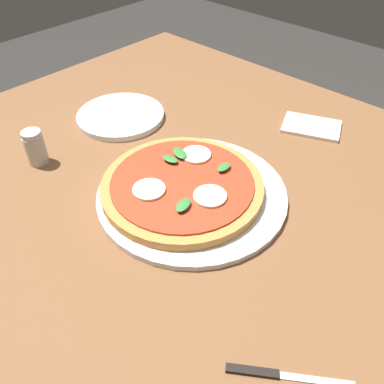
{
  "coord_description": "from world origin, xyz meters",
  "views": [
    {
      "loc": [
        0.47,
        -0.42,
        1.29
      ],
      "look_at": [
        0.08,
        -0.01,
        0.79
      ],
      "focal_mm": 37.55,
      "sensor_mm": 36.0,
      "label": 1
    }
  ],
  "objects_px": {
    "pepper_shaker": "(35,148)",
    "serving_tray": "(192,194)",
    "knife": "(273,374)",
    "pizza": "(182,186)",
    "plate_white": "(121,116)",
    "dining_table": "(168,213)",
    "napkin": "(311,127)"
  },
  "relations": [
    {
      "from": "dining_table",
      "to": "plate_white",
      "type": "bearing_deg",
      "value": 161.24
    },
    {
      "from": "plate_white",
      "to": "pepper_shaker",
      "type": "distance_m",
      "value": 0.23
    },
    {
      "from": "pepper_shaker",
      "to": "serving_tray",
      "type": "bearing_deg",
      "value": 24.56
    },
    {
      "from": "serving_tray",
      "to": "plate_white",
      "type": "xyz_separation_m",
      "value": [
        -0.32,
        0.09,
        0.0
      ]
    },
    {
      "from": "plate_white",
      "to": "knife",
      "type": "distance_m",
      "value": 0.68
    },
    {
      "from": "serving_tray",
      "to": "plate_white",
      "type": "distance_m",
      "value": 0.33
    },
    {
      "from": "knife",
      "to": "serving_tray",
      "type": "bearing_deg",
      "value": 149.71
    },
    {
      "from": "napkin",
      "to": "dining_table",
      "type": "bearing_deg",
      "value": -109.01
    },
    {
      "from": "knife",
      "to": "pepper_shaker",
      "type": "xyz_separation_m",
      "value": [
        -0.61,
        0.04,
        0.03
      ]
    },
    {
      "from": "plate_white",
      "to": "napkin",
      "type": "relative_size",
      "value": 1.61
    },
    {
      "from": "dining_table",
      "to": "knife",
      "type": "distance_m",
      "value": 0.44
    },
    {
      "from": "knife",
      "to": "pepper_shaker",
      "type": "relative_size",
      "value": 1.83
    },
    {
      "from": "plate_white",
      "to": "pepper_shaker",
      "type": "bearing_deg",
      "value": -87.08
    },
    {
      "from": "serving_tray",
      "to": "dining_table",
      "type": "bearing_deg",
      "value": 174.23
    },
    {
      "from": "serving_tray",
      "to": "plate_white",
      "type": "bearing_deg",
      "value": 164.39
    },
    {
      "from": "serving_tray",
      "to": "knife",
      "type": "xyz_separation_m",
      "value": [
        0.31,
        -0.18,
        -0.0
      ]
    },
    {
      "from": "dining_table",
      "to": "napkin",
      "type": "relative_size",
      "value": 8.86
    },
    {
      "from": "serving_tray",
      "to": "plate_white",
      "type": "height_order",
      "value": "plate_white"
    },
    {
      "from": "knife",
      "to": "pepper_shaker",
      "type": "distance_m",
      "value": 0.62
    },
    {
      "from": "napkin",
      "to": "knife",
      "type": "xyz_separation_m",
      "value": [
        0.26,
        -0.54,
        -0.0
      ]
    },
    {
      "from": "dining_table",
      "to": "serving_tray",
      "type": "distance_m",
      "value": 0.14
    },
    {
      "from": "pizza",
      "to": "napkin",
      "type": "bearing_deg",
      "value": 81.19
    },
    {
      "from": "napkin",
      "to": "pepper_shaker",
      "type": "relative_size",
      "value": 1.73
    },
    {
      "from": "pizza",
      "to": "plate_white",
      "type": "relative_size",
      "value": 1.45
    },
    {
      "from": "napkin",
      "to": "knife",
      "type": "height_order",
      "value": "napkin"
    },
    {
      "from": "dining_table",
      "to": "pizza",
      "type": "distance_m",
      "value": 0.15
    },
    {
      "from": "plate_white",
      "to": "napkin",
      "type": "height_order",
      "value": "plate_white"
    },
    {
      "from": "serving_tray",
      "to": "knife",
      "type": "relative_size",
      "value": 2.6
    },
    {
      "from": "pizza",
      "to": "plate_white",
      "type": "xyz_separation_m",
      "value": [
        -0.3,
        0.1,
        -0.02
      ]
    },
    {
      "from": "napkin",
      "to": "knife",
      "type": "distance_m",
      "value": 0.6
    },
    {
      "from": "serving_tray",
      "to": "plate_white",
      "type": "relative_size",
      "value": 1.71
    },
    {
      "from": "plate_white",
      "to": "pepper_shaker",
      "type": "relative_size",
      "value": 2.79
    }
  ]
}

